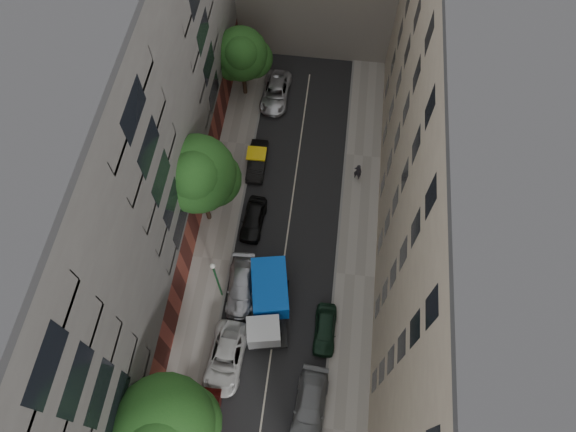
% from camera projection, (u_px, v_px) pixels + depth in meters
% --- Properties ---
extents(ground, '(120.00, 120.00, 0.00)m').
position_uv_depth(ground, '(283.00, 267.00, 39.16)').
color(ground, '#4C4C49').
rests_on(ground, ground).
extents(road_surface, '(8.00, 44.00, 0.02)m').
position_uv_depth(road_surface, '(283.00, 267.00, 39.15)').
color(road_surface, black).
rests_on(road_surface, ground).
extents(sidewalk_left, '(3.00, 44.00, 0.15)m').
position_uv_depth(sidewalk_left, '(212.00, 259.00, 39.41)').
color(sidewalk_left, gray).
rests_on(sidewalk_left, ground).
extents(sidewalk_right, '(3.00, 44.00, 0.15)m').
position_uv_depth(sidewalk_right, '(355.00, 275.00, 38.77)').
color(sidewalk_right, gray).
rests_on(sidewalk_right, ground).
extents(building_left, '(8.00, 44.00, 20.00)m').
position_uv_depth(building_left, '(101.00, 183.00, 30.99)').
color(building_left, '#4F4C4A').
rests_on(building_left, ground).
extents(building_right, '(8.00, 44.00, 20.00)m').
position_uv_depth(building_right, '(469.00, 223.00, 29.70)').
color(building_right, tan).
rests_on(building_right, ground).
extents(tarp_truck, '(3.49, 6.44, 2.79)m').
position_uv_depth(tarp_truck, '(268.00, 301.00, 36.27)').
color(tarp_truck, black).
rests_on(tarp_truck, ground).
extents(car_left_1, '(1.62, 4.38, 1.43)m').
position_uv_depth(car_left_1, '(205.00, 423.00, 33.25)').
color(car_left_1, '#4C110F').
rests_on(car_left_1, ground).
extents(car_left_2, '(2.69, 5.34, 1.45)m').
position_uv_depth(car_left_2, '(226.00, 358.00, 35.20)').
color(car_left_2, silver).
rests_on(car_left_2, ground).
extents(car_left_3, '(2.33, 5.06, 1.43)m').
position_uv_depth(car_left_3, '(241.00, 287.00, 37.66)').
color(car_left_3, '#B5B4B9').
rests_on(car_left_3, ground).
extents(car_left_4, '(1.89, 4.15, 1.38)m').
position_uv_depth(car_left_4, '(253.00, 219.00, 40.35)').
color(car_left_4, black).
rests_on(car_left_4, ground).
extents(car_left_5, '(1.50, 4.13, 1.35)m').
position_uv_depth(car_left_5, '(257.00, 161.00, 42.98)').
color(car_left_5, black).
rests_on(car_left_5, ground).
extents(car_left_6, '(2.48, 5.19, 1.43)m').
position_uv_depth(car_left_6, '(276.00, 92.00, 46.48)').
color(car_left_6, '#BBBBC0').
rests_on(car_left_6, ground).
extents(car_right_1, '(2.36, 5.16, 1.46)m').
position_uv_depth(car_right_1, '(310.00, 407.00, 33.70)').
color(car_right_1, slate).
rests_on(car_right_1, ground).
extents(car_right_2, '(1.56, 3.84, 1.30)m').
position_uv_depth(car_right_2, '(325.00, 330.00, 36.21)').
color(car_right_2, black).
rests_on(car_right_2, ground).
extents(tree_near, '(5.91, 5.73, 9.12)m').
position_uv_depth(tree_near, '(165.00, 429.00, 28.04)').
color(tree_near, '#382619').
rests_on(tree_near, sidewalk_left).
extents(tree_mid, '(5.77, 5.56, 9.34)m').
position_uv_depth(tree_mid, '(198.00, 177.00, 35.52)').
color(tree_mid, '#382619').
rests_on(tree_mid, sidewalk_left).
extents(tree_far, '(4.90, 4.55, 7.05)m').
position_uv_depth(tree_far, '(242.00, 56.00, 43.11)').
color(tree_far, '#382619').
rests_on(tree_far, sidewalk_left).
extents(lamp_post, '(0.36, 0.36, 5.59)m').
position_uv_depth(lamp_post, '(216.00, 277.00, 34.88)').
color(lamp_post, '#1B602E').
rests_on(lamp_post, sidewalk_left).
extents(pedestrian, '(0.74, 0.59, 1.79)m').
position_uv_depth(pedestrian, '(358.00, 172.00, 42.03)').
color(pedestrian, black).
rests_on(pedestrian, sidewalk_right).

